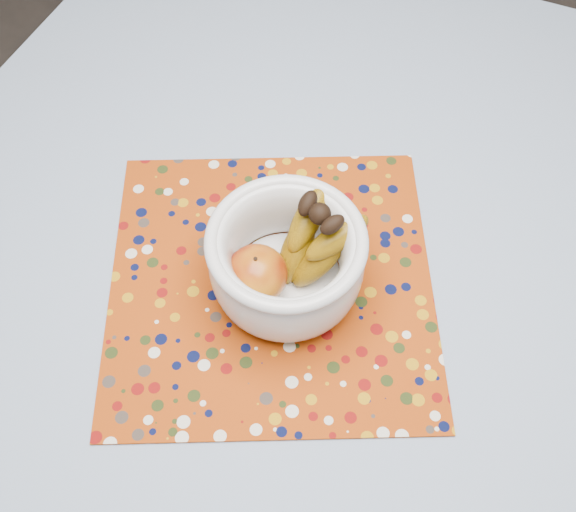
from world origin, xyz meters
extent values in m
plane|color=#2D2826|center=(0.00, 0.00, 0.00)|extent=(4.00, 4.00, 0.00)
cube|color=brown|center=(0.00, 0.00, 0.73)|extent=(1.20, 1.20, 0.04)
cylinder|color=brown|center=(-0.53, 0.53, 0.35)|extent=(0.06, 0.06, 0.71)
cube|color=slate|center=(0.00, 0.00, 0.76)|extent=(1.32, 1.32, 0.01)
cube|color=#923207|center=(-0.07, -0.08, 0.76)|extent=(0.58, 0.58, 0.00)
cylinder|color=silver|center=(-0.05, -0.08, 0.77)|extent=(0.10, 0.10, 0.01)
cylinder|color=silver|center=(-0.05, -0.08, 0.78)|extent=(0.15, 0.15, 0.01)
torus|color=silver|center=(-0.05, -0.08, 0.88)|extent=(0.20, 0.20, 0.02)
ellipsoid|color=#6F1704|center=(-0.07, -0.11, 0.82)|extent=(0.08, 0.08, 0.07)
sphere|color=black|center=(-0.02, -0.04, 0.89)|extent=(0.03, 0.03, 0.03)
camera|label=1|loc=(0.13, -0.49, 1.56)|focal=42.00mm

